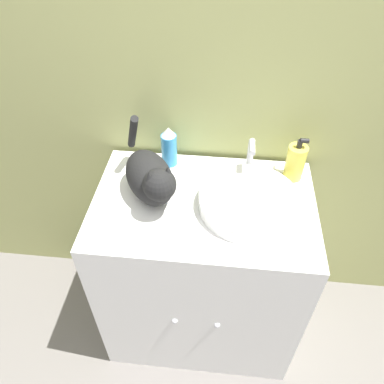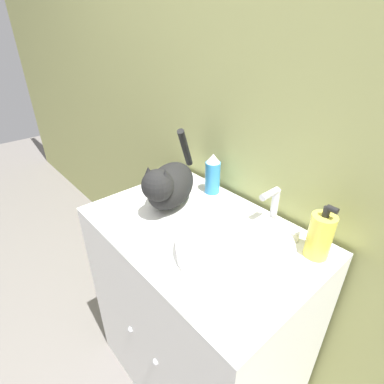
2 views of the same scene
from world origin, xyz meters
TOP-DOWN VIEW (x-y plane):
  - ground_plane at (0.00, 0.00)m, footprint 8.00×8.00m
  - wall_back at (0.00, 0.58)m, footprint 6.00×0.05m
  - vanity_cabinet at (0.00, 0.27)m, footprint 0.80×0.55m
  - sink_basin at (0.16, 0.26)m, footprint 0.35×0.35m
  - faucet at (0.16, 0.44)m, footprint 0.20×0.09m
  - cat at (-0.19, 0.28)m, footprint 0.27×0.37m
  - soap_bottle at (0.33, 0.44)m, footprint 0.07×0.07m
  - spray_bottle at (-0.15, 0.47)m, footprint 0.06×0.06m

SIDE VIEW (x-z plane):
  - ground_plane at x=0.00m, z-range 0.00..0.00m
  - vanity_cabinet at x=0.00m, z-range 0.00..0.84m
  - sink_basin at x=0.16m, z-range 0.84..0.89m
  - faucet at x=0.16m, z-range 0.82..0.99m
  - soap_bottle at x=0.33m, z-range 0.82..1.00m
  - spray_bottle at x=-0.15m, z-range 0.83..1.00m
  - cat at x=-0.19m, z-range 0.80..1.06m
  - wall_back at x=0.00m, z-range 0.00..2.50m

